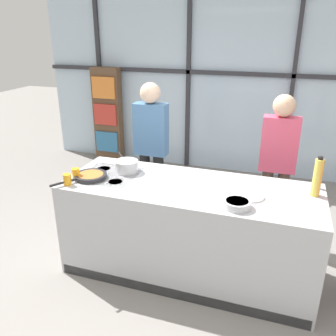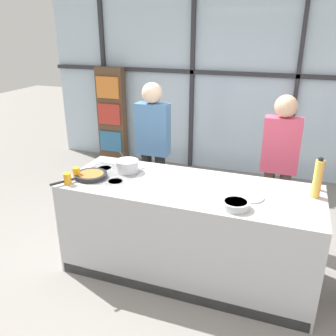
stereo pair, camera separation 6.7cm
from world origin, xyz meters
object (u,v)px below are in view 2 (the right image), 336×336
object	(u,v)px
white_plate	(250,197)
juice_glass_far	(76,173)
pepper_grinder	(317,180)
mixing_bowl	(236,204)
spectator_far_left	(153,143)
saucepan	(127,165)
oil_bottle	(318,179)
juice_glass_near	(67,179)
spectator_center_left	(279,160)
frying_pan	(90,175)

from	to	relation	value
white_plate	juice_glass_far	bearing A→B (deg)	-175.29
pepper_grinder	juice_glass_far	xyz separation A→B (m)	(-2.06, -0.49, -0.03)
mixing_bowl	spectator_far_left	bearing A→B (deg)	135.03
saucepan	mixing_bowl	size ratio (longest dim) A/B	1.64
mixing_bowl	oil_bottle	distance (m)	0.72
saucepan	pepper_grinder	world-z (taller)	pepper_grinder
mixing_bowl	juice_glass_far	size ratio (longest dim) A/B	2.11
juice_glass_near	oil_bottle	bearing A→B (deg)	12.83
saucepan	juice_glass_near	world-z (taller)	saucepan
juice_glass_near	juice_glass_far	world-z (taller)	same
spectator_center_left	saucepan	world-z (taller)	spectator_center_left
spectator_far_left	juice_glass_near	world-z (taller)	spectator_far_left
saucepan	pepper_grinder	distance (m)	1.71
pepper_grinder	juice_glass_near	distance (m)	2.16
white_plate	juice_glass_near	size ratio (longest dim) A/B	2.22
white_plate	pepper_grinder	xyz separation A→B (m)	(0.51, 0.36, 0.07)
spectator_far_left	mixing_bowl	bearing A→B (deg)	135.03
frying_pan	white_plate	bearing A→B (deg)	3.06
juice_glass_near	spectator_far_left	bearing A→B (deg)	74.79
spectator_center_left	oil_bottle	xyz separation A→B (m)	(0.33, -0.73, 0.13)
saucepan	juice_glass_near	size ratio (longest dim) A/B	3.45
spectator_center_left	juice_glass_near	xyz separation A→B (m)	(-1.73, -1.20, 0.02)
spectator_far_left	oil_bottle	world-z (taller)	spectator_far_left
saucepan	juice_glass_far	bearing A→B (deg)	-139.56
oil_bottle	juice_glass_far	xyz separation A→B (m)	(-2.05, -0.33, -0.11)
white_plate	juice_glass_far	distance (m)	1.56
white_plate	oil_bottle	distance (m)	0.56
juice_glass_near	juice_glass_far	distance (m)	0.14
saucepan	juice_glass_near	xyz separation A→B (m)	(-0.36, -0.45, -0.01)
saucepan	white_plate	bearing A→B (deg)	-8.66
spectator_center_left	juice_glass_far	xyz separation A→B (m)	(-1.73, -1.06, 0.02)
spectator_far_left	mixing_bowl	xyz separation A→B (m)	(1.15, -1.15, -0.02)
spectator_far_left	juice_glass_far	xyz separation A→B (m)	(-0.33, -1.06, -0.00)
frying_pan	mixing_bowl	xyz separation A→B (m)	(1.36, -0.14, 0.01)
spectator_center_left	frying_pan	distance (m)	1.90
frying_pan	mixing_bowl	world-z (taller)	mixing_bowl
spectator_center_left	mixing_bowl	bearing A→B (deg)	77.63
mixing_bowl	pepper_grinder	distance (m)	0.83
frying_pan	saucepan	bearing A→B (deg)	45.71
white_plate	pepper_grinder	bearing A→B (deg)	35.48
oil_bottle	juice_glass_far	bearing A→B (deg)	-170.93
white_plate	mixing_bowl	xyz separation A→B (m)	(-0.08, -0.22, 0.03)
white_plate	mixing_bowl	distance (m)	0.23
spectator_center_left	white_plate	size ratio (longest dim) A/B	7.06
spectator_center_left	saucepan	xyz separation A→B (m)	(-1.36, -0.75, 0.03)
juice_glass_far	juice_glass_near	bearing A→B (deg)	-90.00
spectator_far_left	juice_glass_far	size ratio (longest dim) A/B	16.16
spectator_center_left	oil_bottle	world-z (taller)	spectator_center_left
white_plate	juice_glass_near	world-z (taller)	juice_glass_near
frying_pan	oil_bottle	bearing A→B (deg)	8.10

